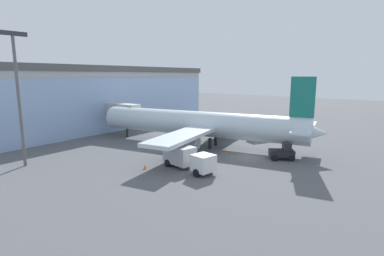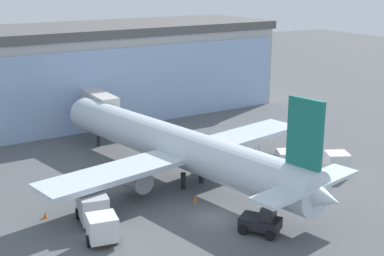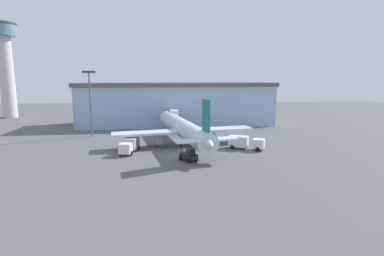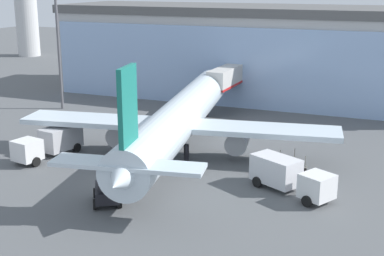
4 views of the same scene
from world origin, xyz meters
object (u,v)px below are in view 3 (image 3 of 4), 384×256
at_px(control_tower, 5,60).
at_px(pushback_tug, 189,156).
at_px(apron_light_mast, 90,97).
at_px(safety_cone_wingtip, 118,146).
at_px(baggage_cart, 234,141).
at_px(jet_bridge, 174,114).
at_px(airplane, 183,129).
at_px(catering_truck, 130,145).
at_px(fuel_truck, 245,142).
at_px(safety_cone_nose, 179,149).

distance_m(control_tower, pushback_tug, 90.50).
height_order(apron_light_mast, safety_cone_wingtip, apron_light_mast).
xyz_separation_m(apron_light_mast, baggage_cart, (33.95, -9.99, -9.30)).
height_order(jet_bridge, airplane, airplane).
bearing_deg(control_tower, catering_truck, -46.97).
height_order(control_tower, fuel_truck, control_tower).
bearing_deg(jet_bridge, pushback_tug, -177.18).
bearing_deg(jet_bridge, airplane, -175.54).
bearing_deg(catering_truck, control_tower, -128.56).
height_order(fuel_truck, pushback_tug, fuel_truck).
relative_size(jet_bridge, airplane, 0.32).
bearing_deg(catering_truck, safety_cone_nose, 102.60).
xyz_separation_m(jet_bridge, baggage_cart, (13.41, -19.12, -4.02)).
relative_size(apron_light_mast, airplane, 0.43).
xyz_separation_m(control_tower, safety_cone_nose, (61.06, -54.28, -20.36)).
bearing_deg(apron_light_mast, safety_cone_nose, -36.51).
xyz_separation_m(control_tower, baggage_cart, (73.56, -48.39, -20.13)).
distance_m(airplane, catering_truck, 12.72).
height_order(jet_bridge, apron_light_mast, apron_light_mast).
distance_m(catering_truck, fuel_truck, 23.40).
bearing_deg(safety_cone_wingtip, pushback_tug, -37.58).
bearing_deg(airplane, pushback_tug, 169.16).
bearing_deg(fuel_truck, pushback_tug, -120.66).
relative_size(control_tower, fuel_truck, 4.47).
xyz_separation_m(jet_bridge, control_tower, (-60.14, 29.27, 16.11)).
relative_size(jet_bridge, safety_cone_nose, 22.19).
distance_m(jet_bridge, pushback_tug, 33.24).
xyz_separation_m(airplane, pushback_tug, (0.49, -13.49, -2.53)).
height_order(airplane, pushback_tug, airplane).
height_order(catering_truck, pushback_tug, catering_truck).
distance_m(apron_light_mast, baggage_cart, 36.59).
xyz_separation_m(catering_truck, fuel_truck, (23.38, 0.85, 0.00)).
bearing_deg(safety_cone_nose, control_tower, 138.36).
bearing_deg(catering_truck, pushback_tug, 65.98).
distance_m(catering_truck, pushback_tug, 13.48).
bearing_deg(baggage_cart, airplane, -127.60).
xyz_separation_m(jet_bridge, apron_light_mast, (-20.54, -9.13, 5.28)).
xyz_separation_m(baggage_cart, pushback_tug, (-10.85, -13.82, 0.47)).
height_order(apron_light_mast, baggage_cart, apron_light_mast).
bearing_deg(baggage_cart, control_tower, -162.63).
distance_m(baggage_cart, safety_cone_nose, 13.82).
height_order(jet_bridge, catering_truck, jet_bridge).
distance_m(apron_light_mast, safety_cone_wingtip, 18.00).
relative_size(jet_bridge, baggage_cart, 3.84).
distance_m(apron_light_mast, airplane, 25.65).
relative_size(control_tower, baggage_cart, 10.59).
relative_size(catering_truck, fuel_truck, 1.00).
height_order(airplane, baggage_cart, airplane).
height_order(jet_bridge, fuel_truck, jet_bridge).
bearing_deg(catering_truck, jet_bridge, 169.51).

